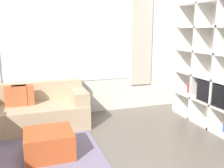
% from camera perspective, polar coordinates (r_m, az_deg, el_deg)
% --- Properties ---
extents(wall_back, '(5.83, 0.11, 2.70)m').
position_cam_1_polar(wall_back, '(4.75, -9.62, 9.03)').
color(wall_back, silver).
rests_on(wall_back, ground_plane).
extents(area_rug, '(2.37, 2.37, 0.01)m').
position_cam_1_polar(area_rug, '(3.61, -22.58, -15.15)').
color(area_rug, slate).
rests_on(area_rug, ground_plane).
extents(shelving_unit, '(0.36, 2.09, 2.08)m').
position_cam_1_polar(shelving_unit, '(4.33, 23.98, 3.43)').
color(shelving_unit, silver).
rests_on(shelving_unit, ground_plane).
extents(couch_main, '(1.76, 0.84, 0.73)m').
position_cam_1_polar(couch_main, '(4.42, -17.60, -5.79)').
color(couch_main, tan).
rests_on(couch_main, ground_plane).
extents(ottoman, '(0.61, 0.56, 0.34)m').
position_cam_1_polar(ottoman, '(3.42, -14.21, -13.06)').
color(ottoman, '#B74C23').
rests_on(ottoman, ground_plane).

